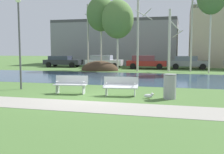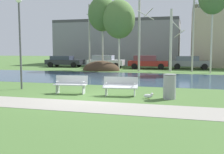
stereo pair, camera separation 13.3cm
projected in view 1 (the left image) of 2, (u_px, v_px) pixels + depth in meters
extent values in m
plane|color=#476B33|center=(132.00, 76.00, 21.74)|extent=(120.00, 120.00, 0.00)
cube|color=gray|center=(74.00, 105.00, 10.36)|extent=(60.00, 1.98, 0.01)
cube|color=#2D475B|center=(128.00, 78.00, 20.40)|extent=(80.00, 8.94, 0.01)
ellipsoid|color=#423021|center=(100.00, 70.00, 27.68)|extent=(3.86, 2.57, 1.97)
cube|color=silver|center=(70.00, 85.00, 13.04)|extent=(1.65, 0.67, 0.05)
cube|color=silver|center=(72.00, 79.00, 13.29)|extent=(1.60, 0.28, 0.40)
cube|color=silver|center=(58.00, 89.00, 13.21)|extent=(0.09, 0.43, 0.45)
cube|color=silver|center=(84.00, 89.00, 13.03)|extent=(0.09, 0.43, 0.45)
cylinder|color=silver|center=(57.00, 81.00, 13.13)|extent=(0.08, 0.28, 0.04)
cylinder|color=silver|center=(84.00, 82.00, 12.95)|extent=(0.08, 0.28, 0.04)
cube|color=silver|center=(120.00, 86.00, 12.40)|extent=(1.65, 0.67, 0.16)
cube|color=silver|center=(121.00, 81.00, 12.66)|extent=(1.60, 0.28, 0.40)
cube|color=silver|center=(106.00, 91.00, 12.57)|extent=(0.09, 0.43, 0.45)
cube|color=silver|center=(135.00, 91.00, 12.40)|extent=(0.09, 0.43, 0.45)
cylinder|color=silver|center=(106.00, 83.00, 12.50)|extent=(0.08, 0.28, 0.04)
cylinder|color=silver|center=(135.00, 84.00, 12.32)|extent=(0.08, 0.28, 0.04)
cylinder|color=gray|center=(170.00, 86.00, 11.74)|extent=(0.54, 0.54, 1.08)
torus|color=#545557|center=(170.00, 75.00, 11.69)|extent=(0.56, 0.56, 0.04)
ellipsoid|color=white|center=(148.00, 96.00, 11.81)|extent=(0.38, 0.17, 0.17)
sphere|color=white|center=(152.00, 94.00, 11.75)|extent=(0.12, 0.12, 0.12)
cone|color=gold|center=(154.00, 94.00, 11.74)|extent=(0.07, 0.04, 0.04)
cylinder|color=gold|center=(149.00, 98.00, 11.77)|extent=(0.01, 0.01, 0.10)
cylinder|color=gold|center=(149.00, 97.00, 11.84)|extent=(0.01, 0.01, 0.10)
cylinder|color=#4C4C51|center=(20.00, 46.00, 14.43)|extent=(0.10, 0.10, 4.58)
sphere|color=white|center=(18.00, 0.00, 14.18)|extent=(0.32, 0.32, 0.32)
cylinder|color=#BCB7A8|center=(88.00, 37.00, 28.86)|extent=(0.17, 0.17, 6.88)
cylinder|color=#BCB7A8|center=(94.00, 18.00, 28.88)|extent=(0.67, 0.94, 0.88)
cylinder|color=#BCB7A8|center=(90.00, 17.00, 28.07)|extent=(0.93, 0.90, 0.65)
cylinder|color=beige|center=(101.00, 34.00, 28.43)|extent=(0.17, 0.17, 7.47)
ellipsoid|color=#4C7038|center=(101.00, 14.00, 28.22)|extent=(3.00, 3.00, 3.60)
cylinder|color=beige|center=(118.00, 38.00, 27.25)|extent=(0.18, 0.18, 6.59)
ellipsoid|color=#567A3D|center=(118.00, 19.00, 27.06)|extent=(3.20, 3.20, 3.84)
cylinder|color=#BCB7A8|center=(138.00, 30.00, 26.45)|extent=(0.21, 0.21, 8.10)
cylinder|color=#BCB7A8|center=(147.00, 13.00, 26.60)|extent=(1.11, 1.57, 0.63)
cylinder|color=#BCB7A8|center=(144.00, 15.00, 25.43)|extent=(1.44, 1.40, 0.80)
cylinder|color=beige|center=(169.00, 40.00, 26.31)|extent=(0.24, 0.24, 6.01)
cylinder|color=beige|center=(178.00, 34.00, 26.55)|extent=(1.07, 1.51, 0.67)
cylinder|color=beige|center=(176.00, 26.00, 25.46)|extent=(1.06, 1.04, 1.06)
cylinder|color=#BCB7A8|center=(192.00, 28.00, 25.83)|extent=(0.16, 0.16, 8.38)
cylinder|color=#BCB7A8|center=(199.00, 3.00, 25.84)|extent=(0.75, 1.05, 0.92)
cylinder|color=#BCB7A8|center=(200.00, 9.00, 24.80)|extent=(1.24, 1.20, 1.18)
cylinder|color=beige|center=(210.00, 25.00, 24.20)|extent=(0.15, 0.15, 8.64)
cube|color=#282B30|center=(63.00, 62.00, 33.10)|extent=(4.56, 2.07, 0.57)
cube|color=#2F3648|center=(60.00, 58.00, 33.12)|extent=(2.58, 1.76, 0.46)
cylinder|color=black|center=(77.00, 64.00, 33.72)|extent=(0.65, 0.25, 0.64)
cylinder|color=black|center=(72.00, 65.00, 31.90)|extent=(0.65, 0.25, 0.64)
cylinder|color=black|center=(55.00, 64.00, 34.36)|extent=(0.65, 0.25, 0.64)
cylinder|color=black|center=(49.00, 65.00, 32.53)|extent=(0.65, 0.25, 0.64)
cube|color=silver|center=(104.00, 62.00, 31.32)|extent=(4.22, 1.97, 0.63)
cube|color=#949AAC|center=(102.00, 57.00, 31.33)|extent=(2.39, 1.67, 0.52)
cylinder|color=black|center=(118.00, 65.00, 31.93)|extent=(0.65, 0.25, 0.64)
cylinder|color=black|center=(114.00, 66.00, 30.19)|extent=(0.65, 0.25, 0.64)
cylinder|color=black|center=(95.00, 65.00, 32.51)|extent=(0.65, 0.25, 0.64)
cylinder|color=black|center=(91.00, 66.00, 30.78)|extent=(0.65, 0.25, 0.64)
cube|color=maroon|center=(147.00, 63.00, 30.15)|extent=(4.40, 2.06, 0.56)
cube|color=brown|center=(144.00, 58.00, 30.16)|extent=(2.49, 1.75, 0.59)
cylinder|color=black|center=(160.00, 66.00, 30.78)|extent=(0.65, 0.25, 0.64)
cylinder|color=black|center=(159.00, 67.00, 28.96)|extent=(0.65, 0.25, 0.64)
cylinder|color=black|center=(135.00, 65.00, 31.39)|extent=(0.65, 0.25, 0.64)
cylinder|color=black|center=(133.00, 66.00, 29.57)|extent=(0.65, 0.25, 0.64)
cube|color=slate|center=(189.00, 63.00, 29.71)|extent=(4.31, 1.95, 0.59)
cube|color=slate|center=(186.00, 58.00, 29.73)|extent=(2.44, 1.66, 0.51)
cylinder|color=black|center=(201.00, 66.00, 30.30)|extent=(0.65, 0.25, 0.64)
cylinder|color=black|center=(203.00, 67.00, 28.58)|extent=(0.65, 0.25, 0.64)
cylinder|color=black|center=(175.00, 65.00, 30.90)|extent=(0.65, 0.25, 0.64)
cylinder|color=black|center=(176.00, 66.00, 29.18)|extent=(0.65, 0.25, 0.64)
cube|color=gray|center=(117.00, 44.00, 39.55)|extent=(17.15, 8.03, 5.80)
cube|color=#48484B|center=(117.00, 23.00, 39.24)|extent=(17.15, 8.03, 0.40)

